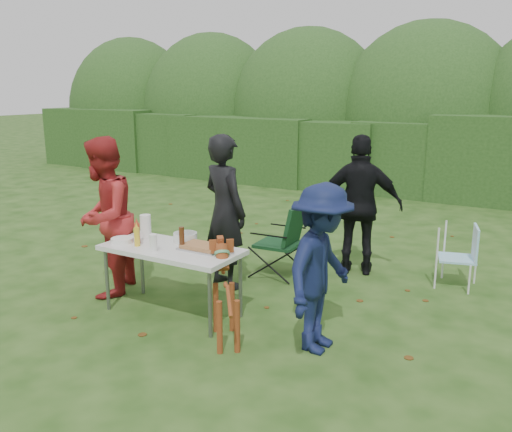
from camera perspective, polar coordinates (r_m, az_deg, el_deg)
The scene contains 20 objects.
ground at distance 5.82m, azimuth -6.44°, elevation -10.87°, with size 80.00×80.00×0.00m, color #1E4211.
hedge_row at distance 12.74m, azimuth 15.45°, elevation 6.00°, with size 22.00×1.40×1.70m, color #23471C.
shrub_backdrop at distance 14.22m, azimuth 17.34°, elevation 9.64°, with size 20.00×2.60×3.20m, color #3D6628.
folding_table at distance 5.79m, azimuth -8.88°, elevation -3.79°, with size 1.50×0.70×0.74m.
person_cook at distance 6.50m, azimuth -3.30°, elevation 0.46°, with size 0.68×0.44×1.86m, color black.
person_red_jacket at distance 6.48m, azimuth -15.72°, elevation -0.12°, with size 0.90×0.70×1.85m, color #AC2425.
person_black_puffy at distance 7.07m, azimuth 10.92°, elevation 1.10°, with size 1.06×0.44×1.81m, color black.
child at distance 4.95m, azimuth 6.89°, elevation -5.52°, with size 1.01×0.58×1.57m, color #101940.
dog at distance 5.18m, azimuth -3.20°, elevation -8.67°, with size 0.92×0.37×0.88m, color brown, non-canonical shape.
camping_chair at distance 6.95m, azimuth 2.37°, elevation -2.50°, with size 0.60×0.60×0.96m, color #143D1E, non-canonical shape.
lawn_chair at distance 7.03m, azimuth 20.40°, elevation -3.93°, with size 0.46×0.46×0.78m, color #48B8E7, non-canonical shape.
food_tray at distance 5.66m, azimuth -5.71°, elevation -3.43°, with size 0.45×0.30×0.02m, color #B7B7BA.
focaccia_bread at distance 5.65m, azimuth -5.72°, elevation -3.16°, with size 0.40×0.26×0.04m, color #AA7243.
mustard_bottle at distance 5.87m, azimuth -12.43°, elevation -2.16°, with size 0.06×0.06×0.20m, color yellow.
ketchup_bottle at distance 5.97m, azimuth -12.40°, elevation -1.78°, with size 0.06×0.06×0.22m, color #B93C21.
beer_bottle at distance 5.66m, azimuth -7.83°, elevation -2.33°, with size 0.06×0.06×0.24m, color #47230F.
paper_towel_roll at distance 6.17m, azimuth -11.54°, elevation -1.06°, with size 0.12×0.12×0.26m, color white.
cup_stack at distance 5.65m, azimuth -10.76°, elevation -2.78°, with size 0.08×0.08×0.18m, color white.
pasta_bowl at distance 5.95m, azimuth -7.46°, elevation -2.23°, with size 0.26×0.26×0.10m, color silver.
plate_stack at distance 6.06m, azimuth -13.90°, elevation -2.48°, with size 0.24×0.24×0.05m, color white.
Camera 1 is at (3.20, -4.23, 2.38)m, focal length 38.00 mm.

